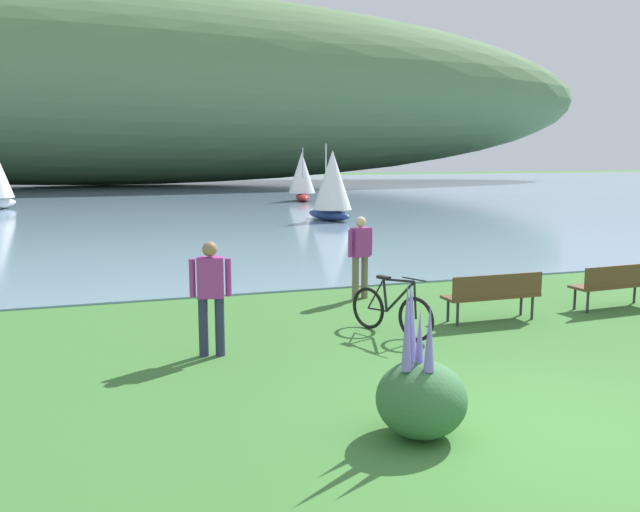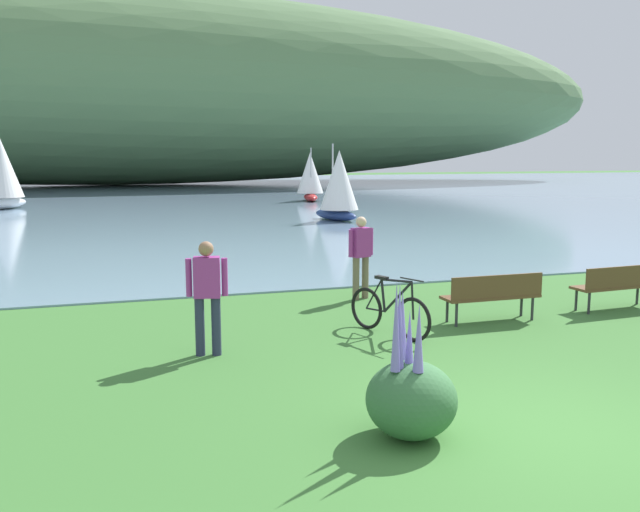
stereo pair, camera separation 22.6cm
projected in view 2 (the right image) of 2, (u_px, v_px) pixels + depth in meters
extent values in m
plane|color=#3D7533|center=(555.00, 433.00, 7.10)|extent=(200.00, 200.00, 0.00)
cube|color=#7A99B2|center=(169.00, 193.00, 52.38)|extent=(180.00, 80.00, 0.04)
ellipsoid|color=#567A4C|center=(113.00, 88.00, 64.60)|extent=(107.75, 28.00, 18.70)
cube|color=brown|center=(491.00, 297.00, 11.83)|extent=(1.80, 0.49, 0.05)
cube|color=brown|center=(497.00, 286.00, 11.60)|extent=(1.80, 0.05, 0.40)
cylinder|color=#2D2D33|center=(447.00, 310.00, 11.80)|extent=(0.05, 0.05, 0.45)
cylinder|color=#2D2D33|center=(521.00, 304.00, 12.25)|extent=(0.05, 0.05, 0.45)
cylinder|color=#2D2D33|center=(456.00, 314.00, 11.48)|extent=(0.05, 0.05, 0.45)
cylinder|color=#2D2D33|center=(532.00, 308.00, 11.93)|extent=(0.05, 0.05, 0.45)
cube|color=brown|center=(615.00, 286.00, 12.77)|extent=(1.82, 0.58, 0.05)
cube|color=brown|center=(624.00, 277.00, 12.54)|extent=(1.80, 0.14, 0.40)
cylinder|color=#2D2D33|center=(576.00, 299.00, 12.69)|extent=(0.05, 0.05, 0.45)
cylinder|color=#2D2D33|center=(637.00, 293.00, 13.22)|extent=(0.05, 0.05, 0.45)
cylinder|color=#2D2D33|center=(589.00, 302.00, 12.38)|extent=(0.05, 0.05, 0.45)
torus|color=black|center=(413.00, 320.00, 10.54)|extent=(0.34, 0.68, 0.72)
torus|color=black|center=(366.00, 308.00, 11.32)|extent=(0.34, 0.68, 0.72)
cylinder|color=black|center=(398.00, 297.00, 10.75)|extent=(0.28, 0.57, 0.61)
cylinder|color=black|center=(396.00, 281.00, 10.74)|extent=(0.30, 0.62, 0.09)
cylinder|color=black|center=(383.00, 295.00, 10.99)|extent=(0.09, 0.13, 0.54)
cylinder|color=black|center=(375.00, 310.00, 11.16)|extent=(0.20, 0.40, 0.05)
cylinder|color=black|center=(374.00, 294.00, 11.15)|extent=(0.17, 0.35, 0.56)
cylinder|color=black|center=(413.00, 301.00, 10.51)|extent=(0.07, 0.09, 0.60)
cube|color=black|center=(382.00, 278.00, 10.98)|extent=(0.19, 0.26, 0.05)
cylinder|color=black|center=(412.00, 280.00, 10.48)|extent=(0.22, 0.45, 0.02)
cylinder|color=#72604C|center=(356.00, 279.00, 13.62)|extent=(0.14, 0.14, 0.88)
cylinder|color=#72604C|center=(365.00, 277.00, 13.75)|extent=(0.14, 0.14, 0.88)
cube|color=#9E338C|center=(361.00, 242.00, 13.57)|extent=(0.43, 0.32, 0.60)
sphere|color=beige|center=(361.00, 222.00, 13.51)|extent=(0.22, 0.22, 0.22)
cylinder|color=#9E338C|center=(351.00, 243.00, 13.43)|extent=(0.09, 0.09, 0.56)
cylinder|color=#9E338C|center=(371.00, 242.00, 13.71)|extent=(0.09, 0.09, 0.56)
cylinder|color=#282D47|center=(200.00, 327.00, 9.80)|extent=(0.14, 0.14, 0.88)
cylinder|color=#282D47|center=(216.00, 326.00, 9.82)|extent=(0.14, 0.14, 0.88)
cube|color=#9E338C|center=(207.00, 277.00, 9.70)|extent=(0.42, 0.29, 0.60)
sphere|color=#9E7051|center=(206.00, 249.00, 9.64)|extent=(0.22, 0.22, 0.22)
cylinder|color=#9E338C|center=(189.00, 278.00, 9.67)|extent=(0.09, 0.09, 0.56)
cylinder|color=#9E338C|center=(225.00, 277.00, 9.72)|extent=(0.09, 0.09, 0.56)
ellipsoid|color=#386B3D|center=(411.00, 400.00, 6.95)|extent=(0.96, 0.96, 0.82)
cylinder|color=#386B3D|center=(409.00, 372.00, 6.90)|extent=(0.02, 0.02, 0.12)
cone|color=#8470D1|center=(409.00, 338.00, 6.85)|extent=(0.10, 0.10, 0.61)
cylinder|color=#386B3D|center=(418.00, 378.00, 6.72)|extent=(0.02, 0.02, 0.12)
cone|color=#8470D1|center=(419.00, 338.00, 6.66)|extent=(0.11, 0.11, 0.71)
cylinder|color=#386B3D|center=(395.00, 377.00, 6.75)|extent=(0.02, 0.02, 0.12)
cone|color=#8470D1|center=(396.00, 326.00, 6.67)|extent=(0.10, 0.10, 0.94)
cylinder|color=#386B3D|center=(398.00, 375.00, 6.81)|extent=(0.02, 0.02, 0.12)
cone|color=#8470D1|center=(399.00, 326.00, 6.74)|extent=(0.11, 0.11, 0.91)
cylinder|color=#386B3D|center=(401.00, 364.00, 7.16)|extent=(0.02, 0.02, 0.12)
cone|color=#8470D1|center=(402.00, 325.00, 7.09)|extent=(0.13, 0.13, 0.75)
cone|color=white|center=(1.00, 167.00, 35.81)|extent=(3.08, 3.08, 3.31)
ellipsoid|color=navy|center=(335.00, 215.00, 29.86)|extent=(1.62, 3.03, 0.51)
cylinder|color=#B2B2B2|center=(333.00, 176.00, 29.79)|extent=(0.07, 0.07, 2.91)
cone|color=white|center=(339.00, 180.00, 29.40)|extent=(2.15, 2.15, 2.62)
ellipsoid|color=#B22323|center=(311.00, 197.00, 42.40)|extent=(1.31, 2.98, 0.50)
cylinder|color=#B2B2B2|center=(311.00, 171.00, 41.92)|extent=(0.07, 0.07, 2.88)
cone|color=white|center=(310.00, 173.00, 42.43)|extent=(1.99, 1.99, 2.59)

